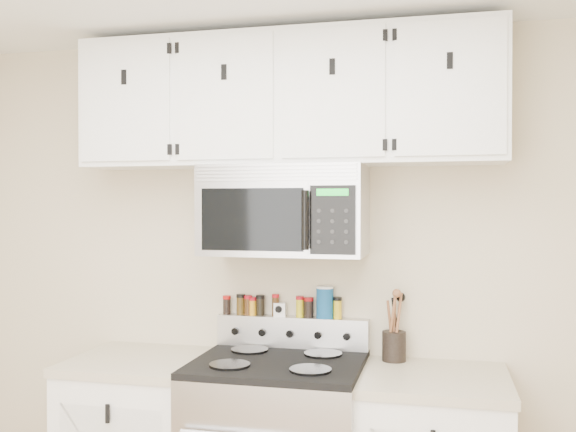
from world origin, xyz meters
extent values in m
cube|color=#BEB38E|center=(0.00, 1.75, 1.25)|extent=(3.50, 0.01, 2.50)
cube|color=black|center=(0.00, 1.43, 0.94)|extent=(0.76, 0.65, 0.03)
cube|color=#B7B7BA|center=(0.00, 1.71, 1.03)|extent=(0.76, 0.08, 0.15)
cylinder|color=black|center=(-0.18, 1.28, 0.96)|extent=(0.18, 0.18, 0.01)
cylinder|color=black|center=(0.18, 1.28, 0.96)|extent=(0.18, 0.18, 0.01)
cylinder|color=black|center=(-0.18, 1.57, 0.96)|extent=(0.18, 0.18, 0.01)
cylinder|color=black|center=(0.18, 1.57, 0.96)|extent=(0.18, 0.18, 0.01)
cube|color=tan|center=(-0.69, 1.45, 0.90)|extent=(0.64, 0.62, 0.04)
cube|color=tan|center=(0.69, 1.45, 0.90)|extent=(0.64, 0.62, 0.04)
cube|color=#9E9EA3|center=(0.00, 1.56, 1.63)|extent=(0.76, 0.38, 0.42)
cube|color=#B7B7BA|center=(0.00, 1.36, 1.80)|extent=(0.73, 0.01, 0.08)
cube|color=black|center=(-0.10, 1.36, 1.59)|extent=(0.47, 0.01, 0.28)
cube|color=black|center=(0.26, 1.36, 1.59)|extent=(0.20, 0.01, 0.30)
cylinder|color=black|center=(0.15, 1.33, 1.59)|extent=(0.03, 0.03, 0.26)
cube|color=white|center=(0.00, 1.58, 2.15)|extent=(2.00, 0.33, 0.62)
cube|color=white|center=(-0.75, 1.41, 2.15)|extent=(0.46, 0.01, 0.57)
cube|color=black|center=(-0.75, 1.41, 2.26)|extent=(0.02, 0.01, 0.07)
cube|color=white|center=(-0.25, 1.41, 2.15)|extent=(0.46, 0.01, 0.57)
cube|color=black|center=(-0.25, 1.41, 2.26)|extent=(0.03, 0.01, 0.07)
cube|color=white|center=(0.25, 1.41, 2.15)|extent=(0.46, 0.01, 0.57)
cube|color=black|center=(0.25, 1.41, 2.26)|extent=(0.03, 0.01, 0.07)
cube|color=white|center=(0.75, 1.41, 2.15)|extent=(0.46, 0.01, 0.57)
cube|color=black|center=(0.75, 1.41, 2.26)|extent=(0.02, 0.01, 0.07)
cylinder|color=black|center=(0.50, 1.66, 0.99)|extent=(0.11, 0.11, 0.14)
cylinder|color=brown|center=(0.50, 1.66, 1.10)|extent=(0.01, 0.01, 0.26)
cylinder|color=brown|center=(0.52, 1.65, 1.11)|extent=(0.01, 0.01, 0.28)
cylinder|color=brown|center=(0.49, 1.67, 1.09)|extent=(0.01, 0.01, 0.24)
cylinder|color=black|center=(0.51, 1.68, 1.09)|extent=(0.01, 0.01, 0.25)
cylinder|color=brown|center=(0.49, 1.64, 1.10)|extent=(0.01, 0.01, 0.27)
cube|color=white|center=(-0.06, 1.71, 1.13)|extent=(0.06, 0.06, 0.07)
cylinder|color=#134E88|center=(0.16, 1.71, 1.17)|extent=(0.08, 0.08, 0.15)
cylinder|color=white|center=(0.16, 1.71, 1.25)|extent=(0.09, 0.09, 0.01)
cylinder|color=black|center=(-0.34, 1.71, 1.14)|extent=(0.04, 0.04, 0.08)
cylinder|color=#A80E0C|center=(-0.34, 1.71, 1.18)|extent=(0.04, 0.04, 0.02)
cylinder|color=#433010|center=(-0.27, 1.71, 1.14)|extent=(0.04, 0.04, 0.09)
cylinder|color=black|center=(-0.27, 1.71, 1.19)|extent=(0.04, 0.04, 0.02)
cylinder|color=#41260F|center=(-0.23, 1.71, 1.14)|extent=(0.04, 0.04, 0.08)
cylinder|color=#A50C1A|center=(-0.23, 1.71, 1.19)|extent=(0.04, 0.04, 0.02)
cylinder|color=orange|center=(-0.21, 1.71, 1.14)|extent=(0.04, 0.04, 0.07)
cylinder|color=#A40C18|center=(-0.21, 1.71, 1.18)|extent=(0.04, 0.04, 0.02)
cylinder|color=black|center=(-0.16, 1.71, 1.14)|extent=(0.04, 0.04, 0.09)
cylinder|color=black|center=(-0.16, 1.71, 1.19)|extent=(0.04, 0.04, 0.02)
cylinder|color=#3D250E|center=(-0.09, 1.71, 1.15)|extent=(0.03, 0.03, 0.09)
cylinder|color=#AA0D14|center=(-0.09, 1.71, 1.20)|extent=(0.04, 0.04, 0.02)
cylinder|color=gold|center=(0.04, 1.71, 1.14)|extent=(0.04, 0.04, 0.09)
cylinder|color=maroon|center=(0.04, 1.71, 1.20)|extent=(0.04, 0.04, 0.02)
cylinder|color=black|center=(0.08, 1.71, 1.14)|extent=(0.04, 0.04, 0.08)
cylinder|color=maroon|center=(0.08, 1.71, 1.19)|extent=(0.05, 0.05, 0.02)
cylinder|color=#391D0D|center=(0.14, 1.71, 1.14)|extent=(0.04, 0.04, 0.08)
cylinder|color=black|center=(0.14, 1.71, 1.19)|extent=(0.05, 0.05, 0.02)
cylinder|color=gold|center=(0.23, 1.71, 1.14)|extent=(0.04, 0.04, 0.09)
cylinder|color=black|center=(0.23, 1.71, 1.20)|extent=(0.04, 0.04, 0.02)
camera|label=1|loc=(0.72, -1.38, 1.66)|focal=40.00mm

